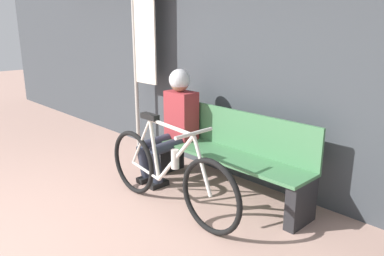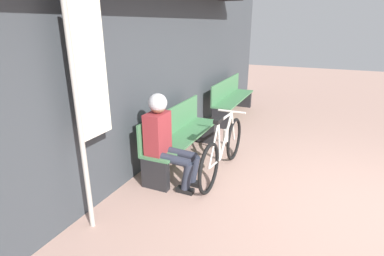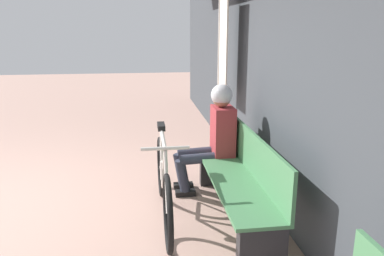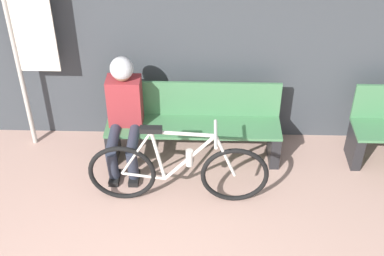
{
  "view_description": "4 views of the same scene",
  "coord_description": "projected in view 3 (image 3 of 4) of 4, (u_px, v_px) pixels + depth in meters",
  "views": [
    {
      "loc": [
        2.68,
        -0.25,
        1.65
      ],
      "look_at": [
        0.16,
        2.17,
        0.68
      ],
      "focal_mm": 35.0,
      "sensor_mm": 36.0,
      "label": 1
    },
    {
      "loc": [
        -3.33,
        0.61,
        1.99
      ],
      "look_at": [
        0.12,
        2.15,
        0.66
      ],
      "focal_mm": 28.0,
      "sensor_mm": 36.0,
      "label": 2
    },
    {
      "loc": [
        3.54,
        1.57,
        1.76
      ],
      "look_at": [
        0.1,
        2.04,
        0.84
      ],
      "focal_mm": 35.0,
      "sensor_mm": 36.0,
      "label": 3
    },
    {
      "loc": [
        0.51,
        -2.04,
        3.69
      ],
      "look_at": [
        0.4,
        2.01,
        0.68
      ],
      "focal_mm": 50.0,
      "sensor_mm": 36.0,
      "label": 4
    }
  ],
  "objects": [
    {
      "name": "storefront_wall",
      "position": [
        276.0,
        39.0,
        3.58
      ],
      "size": [
        12.0,
        0.56,
        3.2
      ],
      "color": "#3D4247",
      "rests_on": "ground_plane"
    },
    {
      "name": "park_bench_near",
      "position": [
        240.0,
        181.0,
        3.47
      ],
      "size": [
        1.8,
        0.42,
        0.83
      ],
      "color": "#477F51",
      "rests_on": "ground_plane"
    },
    {
      "name": "bicycle",
      "position": [
        164.0,
        183.0,
        3.51
      ],
      "size": [
        1.71,
        0.4,
        0.87
      ],
      "color": "black",
      "rests_on": "ground_plane"
    },
    {
      "name": "person_seated",
      "position": [
        214.0,
        132.0,
        4.04
      ],
      "size": [
        0.34,
        0.65,
        1.2
      ],
      "color": "#2D3342",
      "rests_on": "ground_plane"
    },
    {
      "name": "banner_pole",
      "position": [
        222.0,
        57.0,
        4.79
      ],
      "size": [
        0.45,
        0.05,
        2.21
      ],
      "color": "#B7B2A8",
      "rests_on": "ground_plane"
    }
  ]
}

